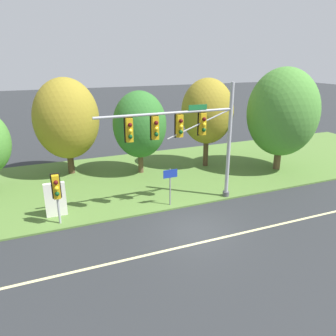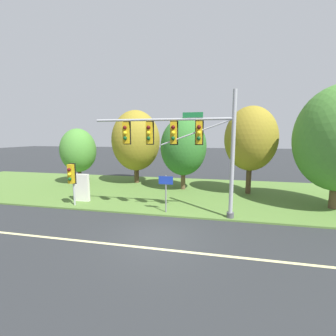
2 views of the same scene
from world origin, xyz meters
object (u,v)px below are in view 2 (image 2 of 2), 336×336
at_px(pedestrian_signal_near_kerb, 71,176).
at_px(tree_behind_signpost, 183,147).
at_px(tree_left_of_mast, 136,141).
at_px(tree_mid_verge, 251,139).
at_px(traffic_signal_mast, 183,140).
at_px(route_sign_post, 166,188).
at_px(tree_nearest_road, 78,150).
at_px(info_kiosk, 82,188).

distance_m(pedestrian_signal_near_kerb, tree_behind_signpost, 8.93).
xyz_separation_m(pedestrian_signal_near_kerb, tree_behind_signpost, (6.32, 6.10, 1.62)).
distance_m(tree_left_of_mast, tree_mid_verge, 10.29).
bearing_deg(tree_left_of_mast, traffic_signal_mast, -54.76).
bearing_deg(route_sign_post, pedestrian_signal_near_kerb, -179.63).
bearing_deg(route_sign_post, tree_nearest_road, 146.91).
distance_m(tree_left_of_mast, tree_behind_signpost, 5.16).
height_order(pedestrian_signal_near_kerb, tree_left_of_mast, tree_left_of_mast).
height_order(traffic_signal_mast, tree_left_of_mast, tree_left_of_mast).
bearing_deg(info_kiosk, tree_nearest_road, 124.36).
relative_size(pedestrian_signal_near_kerb, tree_behind_signpost, 0.46).
bearing_deg(route_sign_post, tree_behind_signpost, 88.45).
height_order(pedestrian_signal_near_kerb, tree_mid_verge, tree_mid_verge).
distance_m(route_sign_post, tree_mid_verge, 8.31).
bearing_deg(tree_nearest_road, tree_behind_signpost, -2.21).
bearing_deg(pedestrian_signal_near_kerb, tree_nearest_road, 119.92).
distance_m(tree_mid_verge, info_kiosk, 12.93).
xyz_separation_m(tree_behind_signpost, tree_mid_verge, (5.24, -0.39, 0.68)).
xyz_separation_m(tree_nearest_road, tree_behind_signpost, (10.05, -0.39, 0.45)).
bearing_deg(tree_mid_verge, pedestrian_signal_near_kerb, -153.70).
bearing_deg(info_kiosk, pedestrian_signal_near_kerb, -86.47).
distance_m(tree_nearest_road, info_kiosk, 6.85).
distance_m(pedestrian_signal_near_kerb, info_kiosk, 1.52).
height_order(pedestrian_signal_near_kerb, info_kiosk, pedestrian_signal_near_kerb).
distance_m(route_sign_post, tree_left_of_mast, 9.49).
height_order(tree_behind_signpost, tree_mid_verge, tree_mid_verge).
xyz_separation_m(pedestrian_signal_near_kerb, tree_left_of_mast, (1.51, 7.91, 2.08)).
xyz_separation_m(tree_left_of_mast, info_kiosk, (-1.58, -6.78, -3.10)).
bearing_deg(info_kiosk, tree_behind_signpost, 37.88).
distance_m(traffic_signal_mast, tree_behind_signpost, 6.30).
bearing_deg(traffic_signal_mast, tree_nearest_road, 148.84).
height_order(tree_left_of_mast, tree_behind_signpost, tree_left_of_mast).
relative_size(traffic_signal_mast, pedestrian_signal_near_kerb, 2.89).
relative_size(pedestrian_signal_near_kerb, info_kiosk, 1.46).
bearing_deg(tree_behind_signpost, pedestrian_signal_near_kerb, -136.03).
bearing_deg(tree_nearest_road, pedestrian_signal_near_kerb, -60.08).
bearing_deg(tree_left_of_mast, info_kiosk, -103.07).
height_order(route_sign_post, tree_mid_verge, tree_mid_verge).
distance_m(pedestrian_signal_near_kerb, tree_mid_verge, 13.10).
bearing_deg(route_sign_post, info_kiosk, 170.10).
bearing_deg(route_sign_post, traffic_signal_mast, -8.37).
bearing_deg(traffic_signal_mast, tree_left_of_mast, 125.24).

